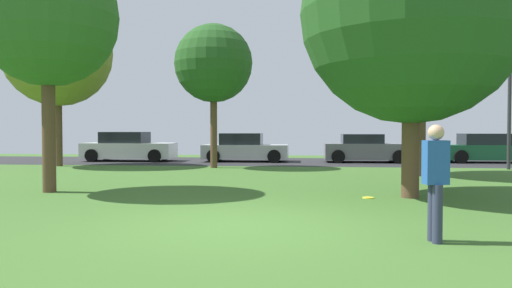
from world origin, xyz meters
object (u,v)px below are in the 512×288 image
birch_tree_lone (214,64)px  person_thrower (435,177)px  maple_tree_near (58,53)px  parked_car_grey (365,149)px  frisbee_disc (368,198)px  parked_car_silver (245,149)px  oak_tree_left (420,30)px  street_lamp_post (509,113)px  parked_car_green (488,149)px  maple_tree_far (412,13)px  parked_car_white (129,148)px  oak_tree_center (47,17)px

birch_tree_lone → person_thrower: bearing=-66.5°
maple_tree_near → parked_car_grey: size_ratio=1.81×
frisbee_disc → birch_tree_lone: bearing=121.6°
frisbee_disc → parked_car_grey: 12.73m
person_thrower → parked_car_silver: size_ratio=0.39×
oak_tree_left → frisbee_disc: bearing=-113.4°
oak_tree_left → parked_car_grey: 8.22m
oak_tree_left → street_lamp_post: bearing=35.8°
maple_tree_near → parked_car_green: (19.62, 4.12, -4.31)m
parked_car_grey → parked_car_green: size_ratio=0.88×
maple_tree_far → parked_car_white: bearing=133.1°
maple_tree_near → oak_tree_left: bearing=-11.7°
parked_car_grey → oak_tree_left: bearing=-82.1°
maple_tree_far → parked_car_silver: bearing=113.6°
oak_tree_center → frisbee_disc: bearing=-2.5°
oak_tree_center → parked_car_grey: (9.48, 12.28, -3.79)m
person_thrower → parked_car_green: person_thrower is taller
parked_car_white → birch_tree_lone: bearing=-36.8°
oak_tree_center → parked_car_grey: oak_tree_center is taller
oak_tree_center → parked_car_green: (15.40, 12.56, -3.79)m
oak_tree_left → oak_tree_center: bearing=-152.7°
birch_tree_lone → parked_car_white: (-5.11, 3.82, -3.66)m
maple_tree_near → frisbee_disc: 15.80m
oak_tree_left → parked_car_grey: size_ratio=1.86×
maple_tree_near → parked_car_grey: 14.87m
birch_tree_lone → maple_tree_near: maple_tree_near is taller
maple_tree_near → parked_car_silver: bearing=25.8°
birch_tree_lone → parked_car_grey: size_ratio=1.49×
frisbee_disc → parked_car_white: parked_car_white is taller
oak_tree_center → parked_car_grey: bearing=52.3°
oak_tree_center → person_thrower: 10.14m
frisbee_disc → parked_car_green: size_ratio=0.06×
street_lamp_post → maple_tree_near: bearing=-180.0°
birch_tree_lone → oak_tree_center: bearing=-108.5°
oak_tree_center → frisbee_disc: oak_tree_center is taller
oak_tree_left → frisbee_disc: (-2.49, -5.74, -5.01)m
person_thrower → street_lamp_post: bearing=-124.1°
birch_tree_lone → frisbee_disc: (5.22, -8.49, -4.33)m
oak_tree_left → parked_car_grey: oak_tree_left is taller
oak_tree_left → maple_tree_near: bearing=168.3°
maple_tree_far → frisbee_disc: bearing=-168.1°
maple_tree_near → parked_car_white: size_ratio=1.60×
parked_car_silver → parked_car_grey: bearing=0.8°
parked_car_grey → street_lamp_post: street_lamp_post is taller
maple_tree_near → birch_tree_lone: bearing=-2.4°
parked_car_silver → street_lamp_post: bearing=-18.7°
oak_tree_left → parked_car_silver: (-6.89, 6.80, -4.38)m
street_lamp_post → birch_tree_lone: bearing=-178.6°
parked_car_white → parked_car_grey: 11.87m
person_thrower → parked_car_white: size_ratio=0.37×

